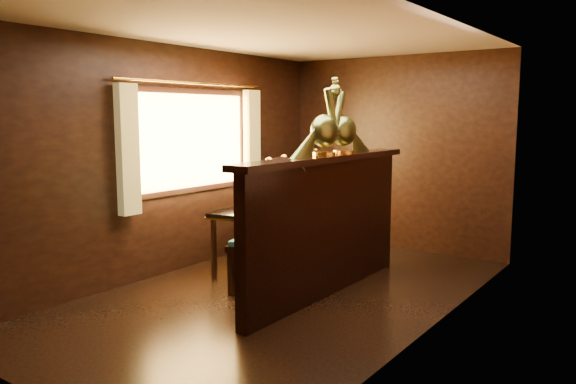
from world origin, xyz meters
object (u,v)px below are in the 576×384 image
(peacock_left, at_px, (325,116))
(peacock_right, at_px, (344,118))
(chair_left, at_px, (269,222))
(dining_table, at_px, (261,213))
(chair_right, at_px, (302,205))

(peacock_left, distance_m, peacock_right, 0.36)
(chair_left, relative_size, peacock_left, 1.84)
(dining_table, distance_m, peacock_right, 1.50)
(dining_table, relative_size, chair_left, 0.99)
(dining_table, height_order, peacock_left, peacock_left)
(chair_right, height_order, peacock_right, peacock_right)
(chair_right, xyz_separation_m, peacock_left, (0.79, -0.80, 1.02))
(dining_table, relative_size, peacock_left, 1.83)
(dining_table, xyz_separation_m, peacock_left, (1.06, -0.37, 1.08))
(chair_left, distance_m, peacock_right, 1.27)
(chair_right, relative_size, peacock_right, 1.91)
(chair_left, bearing_deg, dining_table, 118.30)
(dining_table, distance_m, peacock_left, 1.56)
(peacock_right, bearing_deg, chair_right, 150.91)
(chair_right, relative_size, peacock_left, 1.84)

